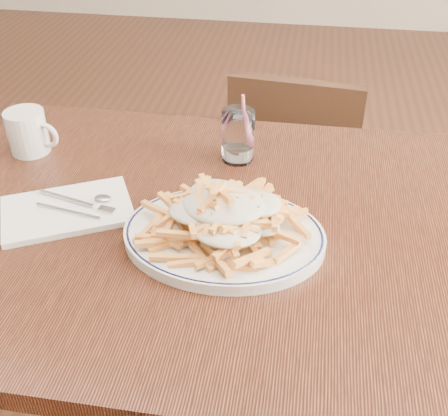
% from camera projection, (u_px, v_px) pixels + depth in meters
% --- Properties ---
extents(table, '(1.20, 0.80, 0.75)m').
position_uv_depth(table, '(221.00, 254.00, 1.05)').
color(table, black).
rests_on(table, ground).
extents(chair_far, '(0.40, 0.40, 0.78)m').
position_uv_depth(chair_far, '(293.00, 174.00, 1.71)').
color(chair_far, black).
rests_on(chair_far, ground).
extents(fries_plate, '(0.35, 0.31, 0.02)m').
position_uv_depth(fries_plate, '(224.00, 236.00, 0.95)').
color(fries_plate, white).
rests_on(fries_plate, table).
extents(loaded_fries, '(0.31, 0.28, 0.08)m').
position_uv_depth(loaded_fries, '(224.00, 211.00, 0.92)').
color(loaded_fries, '#E59A46').
rests_on(loaded_fries, fries_plate).
extents(napkin, '(0.27, 0.24, 0.01)m').
position_uv_depth(napkin, '(67.00, 210.00, 1.02)').
color(napkin, white).
rests_on(napkin, table).
extents(cutlery, '(0.17, 0.08, 0.01)m').
position_uv_depth(cutlery, '(67.00, 205.00, 1.02)').
color(cutlery, silver).
rests_on(cutlery, napkin).
extents(water_glass, '(0.07, 0.07, 0.15)m').
position_uv_depth(water_glass, '(238.00, 138.00, 1.15)').
color(water_glass, white).
rests_on(water_glass, table).
extents(coffee_mug, '(0.12, 0.08, 0.09)m').
position_uv_depth(coffee_mug, '(28.00, 132.00, 1.18)').
color(coffee_mug, white).
rests_on(coffee_mug, table).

